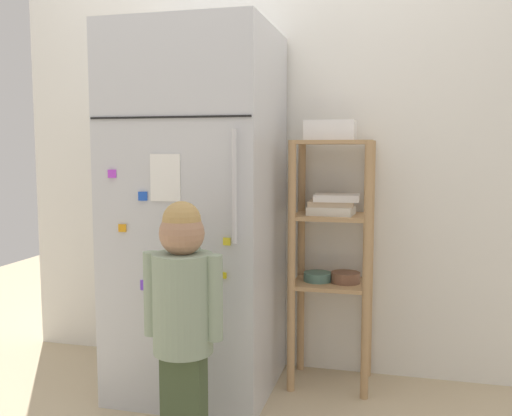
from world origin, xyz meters
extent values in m
plane|color=tan|center=(0.00, 0.00, 0.00)|extent=(6.00, 6.00, 0.00)
cube|color=silver|center=(0.00, 0.38, 1.08)|extent=(2.64, 0.03, 2.16)
cube|color=silver|center=(-0.22, 0.02, 0.83)|extent=(0.70, 0.66, 1.66)
cube|color=black|center=(-0.22, -0.31, 1.25)|extent=(0.68, 0.01, 0.01)
cylinder|color=silver|center=(0.06, -0.34, 0.98)|extent=(0.02, 0.02, 0.44)
cube|color=white|center=(-0.24, -0.32, 1.01)|extent=(0.13, 0.01, 0.19)
cube|color=blue|center=(-0.33, -0.32, 0.93)|extent=(0.04, 0.02, 0.04)
cube|color=orange|center=(-0.43, -0.32, 0.80)|extent=(0.03, 0.01, 0.03)
cube|color=yellow|center=(0.02, -0.32, 0.76)|extent=(0.03, 0.01, 0.03)
cube|color=#C03FE1|center=(-0.47, -0.32, 1.02)|extent=(0.03, 0.02, 0.03)
cube|color=#6634CF|center=(-0.34, -0.32, 0.56)|extent=(0.04, 0.02, 0.04)
cube|color=gold|center=(0.01, -0.32, 0.62)|extent=(0.03, 0.02, 0.02)
cube|color=red|center=(-0.09, -0.32, 0.54)|extent=(0.03, 0.01, 0.03)
cube|color=#435234|center=(-0.07, -0.55, 0.19)|extent=(0.15, 0.10, 0.38)
cylinder|color=gray|center=(-0.07, -0.55, 0.57)|extent=(0.22, 0.22, 0.37)
sphere|color=gray|center=(-0.07, -0.48, 0.74)|extent=(0.10, 0.10, 0.10)
sphere|color=#A87A5B|center=(-0.07, -0.55, 0.82)|extent=(0.16, 0.16, 0.16)
sphere|color=tan|center=(-0.07, -0.55, 0.87)|extent=(0.14, 0.14, 0.14)
cylinder|color=gray|center=(-0.19, -0.55, 0.59)|extent=(0.06, 0.06, 0.31)
cylinder|color=gray|center=(0.05, -0.55, 0.59)|extent=(0.06, 0.06, 0.31)
cylinder|color=tan|center=(0.21, 0.07, 0.58)|extent=(0.04, 0.04, 1.16)
cylinder|color=tan|center=(0.55, 0.07, 0.58)|extent=(0.04, 0.04, 1.16)
cylinder|color=tan|center=(0.21, 0.33, 0.58)|extent=(0.04, 0.04, 1.16)
cylinder|color=tan|center=(0.55, 0.33, 0.58)|extent=(0.04, 0.04, 1.16)
cube|color=tan|center=(0.38, 0.20, 1.15)|extent=(0.36, 0.28, 0.02)
cube|color=tan|center=(0.38, 0.20, 0.81)|extent=(0.36, 0.28, 0.02)
cube|color=tan|center=(0.38, 0.20, 0.49)|extent=(0.36, 0.28, 0.02)
cube|color=silver|center=(0.37, 0.19, 0.84)|extent=(0.22, 0.18, 0.04)
cube|color=#C6AD8E|center=(0.37, 0.21, 0.87)|extent=(0.21, 0.18, 0.03)
cube|color=white|center=(0.40, 0.20, 0.90)|extent=(0.21, 0.18, 0.03)
cylinder|color=#4C7266|center=(0.31, 0.20, 0.52)|extent=(0.13, 0.13, 0.04)
cylinder|color=brown|center=(0.44, 0.20, 0.52)|extent=(0.14, 0.14, 0.05)
cube|color=white|center=(0.36, 0.21, 1.16)|extent=(0.23, 0.16, 0.01)
cube|color=white|center=(0.36, 0.13, 1.21)|extent=(0.23, 0.01, 0.09)
cube|color=white|center=(0.36, 0.28, 1.21)|extent=(0.23, 0.01, 0.09)
cube|color=white|center=(0.25, 0.21, 1.21)|extent=(0.01, 0.16, 0.09)
cube|color=white|center=(0.47, 0.21, 1.21)|extent=(0.01, 0.16, 0.09)
sphere|color=#BD330A|center=(0.36, 0.23, 1.20)|extent=(0.07, 0.07, 0.07)
sphere|color=orange|center=(0.33, 0.19, 1.21)|extent=(0.08, 0.08, 0.08)
camera|label=1|loc=(0.67, -2.41, 1.12)|focal=39.33mm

